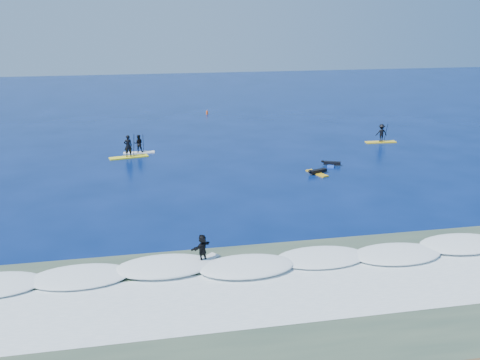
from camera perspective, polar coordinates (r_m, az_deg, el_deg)
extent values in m
plane|color=#031544|center=(36.75, 1.98, -1.92)|extent=(160.00, 160.00, 0.00)
cube|color=#344838|center=(24.52, 9.55, -12.59)|extent=(90.00, 13.00, 0.01)
cube|color=white|center=(27.85, 6.67, -8.62)|extent=(40.00, 6.00, 0.30)
cube|color=silver|center=(25.33, 8.75, -11.51)|extent=(34.00, 5.00, 0.02)
cube|color=yellow|center=(47.93, -11.78, 2.42)|extent=(3.45, 1.49, 0.11)
imported|color=black|center=(47.68, -11.86, 3.60)|extent=(0.78, 0.59, 1.93)
cylinder|color=black|center=(47.79, -11.26, 3.58)|extent=(0.20, 0.77, 2.24)
cube|color=black|center=(48.05, -11.19, 2.36)|extent=(0.13, 0.03, 0.33)
cube|color=white|center=(49.29, -10.72, 2.89)|extent=(2.79, 0.72, 0.09)
imported|color=black|center=(49.09, -10.77, 3.84)|extent=(0.78, 0.61, 1.60)
cylinder|color=black|center=(49.11, -10.28, 3.81)|extent=(0.05, 0.64, 1.86)
cube|color=black|center=(49.32, -10.23, 2.81)|extent=(0.11, 0.03, 0.28)
cube|color=yellow|center=(54.25, 14.77, 3.95)|extent=(3.04, 0.89, 0.10)
imported|color=black|center=(54.05, 14.85, 4.89)|extent=(1.14, 0.69, 1.73)
cylinder|color=black|center=(54.24, 15.28, 4.83)|extent=(0.08, 0.69, 2.02)
cube|color=black|center=(54.45, 15.20, 3.85)|extent=(0.12, 0.03, 0.30)
cube|color=gold|center=(42.59, 8.22, 0.72)|extent=(1.29, 2.25, 0.10)
cube|color=black|center=(42.60, 8.34, 0.97)|extent=(1.55, 0.89, 0.25)
sphere|color=black|center=(42.06, 7.44, 0.93)|extent=(0.25, 0.25, 0.25)
cube|color=blue|center=(45.15, 9.66, 1.61)|extent=(1.27, 2.10, 0.10)
cube|color=black|center=(45.10, 9.79, 1.80)|extent=(1.45, 0.87, 0.23)
sphere|color=black|center=(45.09, 8.79, 1.98)|extent=(0.23, 0.23, 0.23)
cube|color=silver|center=(27.25, -4.01, -8.67)|extent=(1.97, 1.81, 0.11)
imported|color=black|center=(26.92, -4.05, -7.21)|extent=(1.27, 1.17, 1.41)
cylinder|color=#F95516|center=(67.36, -3.54, 7.17)|extent=(0.25, 0.25, 0.40)
cone|color=#F95516|center=(67.30, -3.54, 7.42)|extent=(0.18, 0.18, 0.20)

